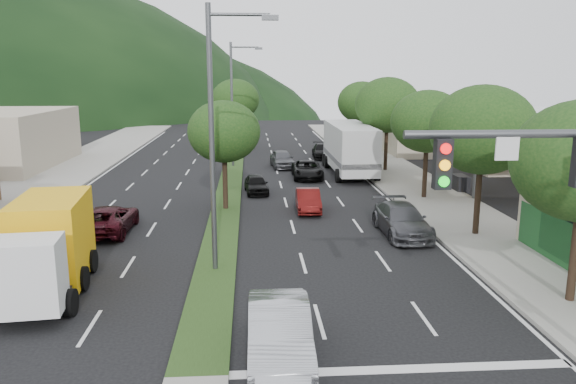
{
  "coord_description": "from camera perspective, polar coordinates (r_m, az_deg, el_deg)",
  "views": [
    {
      "loc": [
        1.42,
        -12.89,
        7.53
      ],
      "look_at": [
        3.12,
        12.06,
        2.25
      ],
      "focal_mm": 35.0,
      "sensor_mm": 36.0,
      "label": 1
    }
  ],
  "objects": [
    {
      "name": "car_queue_e",
      "position": [
        45.99,
        -0.62,
        3.39
      ],
      "size": [
        2.04,
        4.31,
        1.43
      ],
      "primitive_type": "imported",
      "rotation": [
        0.0,
        0.0,
        0.09
      ],
      "color": "#4C4D52",
      "rests_on": "ground"
    },
    {
      "name": "motorhome",
      "position": [
        43.2,
        6.27,
        4.5
      ],
      "size": [
        3.14,
        9.83,
        3.76
      ],
      "rotation": [
        0.0,
        0.0,
        -0.0
      ],
      "color": "#BDBDBD",
      "rests_on": "ground"
    },
    {
      "name": "car_queue_a",
      "position": [
        36.08,
        -3.24,
        0.81
      ],
      "size": [
        1.69,
        3.59,
        1.19
      ],
      "primitive_type": "imported",
      "rotation": [
        0.0,
        0.0,
        0.09
      ],
      "color": "black",
      "rests_on": "ground"
    },
    {
      "name": "car_queue_f",
      "position": [
        51.42,
        3.53,
        4.19
      ],
      "size": [
        2.03,
        4.5,
        1.28
      ],
      "primitive_type": "imported",
      "rotation": [
        0.0,
        0.0,
        -0.06
      ],
      "color": "black",
      "rests_on": "ground"
    },
    {
      "name": "sidewalk_right",
      "position": [
        40.18,
        12.19,
        0.95
      ],
      "size": [
        5.0,
        90.0,
        0.15
      ],
      "primitive_type": "cube",
      "color": "gray",
      "rests_on": "ground"
    },
    {
      "name": "suv_maroon",
      "position": [
        28.46,
        -17.77,
        -2.63
      ],
      "size": [
        2.27,
        4.81,
        1.33
      ],
      "primitive_type": "imported",
      "rotation": [
        0.0,
        0.0,
        3.13
      ],
      "color": "#340B12",
      "rests_on": "ground"
    },
    {
      "name": "tree_med_far",
      "position": [
        56.97,
        -5.38,
        9.33
      ],
      "size": [
        4.8,
        4.8,
        6.94
      ],
      "color": "black",
      "rests_on": "median"
    },
    {
      "name": "tree_r_c",
      "position": [
        34.66,
        14.0,
        6.96
      ],
      "size": [
        4.4,
        4.4,
        6.48
      ],
      "color": "black",
      "rests_on": "sidewalk_right"
    },
    {
      "name": "streetlight_mid",
      "position": [
        45.95,
        -5.47,
        9.43
      ],
      "size": [
        2.6,
        0.25,
        10.0
      ],
      "color": "#47494C",
      "rests_on": "ground"
    },
    {
      "name": "sedan_silver",
      "position": [
        15.38,
        -0.88,
        -14.14
      ],
      "size": [
        1.7,
        4.74,
        1.55
      ],
      "primitive_type": "imported",
      "rotation": [
        0.0,
        0.0,
        -0.01
      ],
      "color": "#A7AAAF",
      "rests_on": "ground"
    },
    {
      "name": "bldg_right_far",
      "position": [
        59.9,
        13.8,
        6.86
      ],
      "size": [
        10.0,
        16.0,
        5.2
      ],
      "primitive_type": "cube",
      "color": "#AFA48B",
      "rests_on": "ground"
    },
    {
      "name": "box_truck",
      "position": [
        21.51,
        -23.2,
        -5.34
      ],
      "size": [
        3.07,
        6.68,
        3.19
      ],
      "rotation": [
        0.0,
        0.0,
        3.25
      ],
      "color": "silver",
      "rests_on": "ground"
    },
    {
      "name": "tree_r_b",
      "position": [
        27.16,
        19.16,
        5.99
      ],
      "size": [
        4.8,
        4.8,
        6.94
      ],
      "color": "black",
      "rests_on": "sidewalk_right"
    },
    {
      "name": "car_queue_b",
      "position": [
        27.26,
        11.48,
        -2.79
      ],
      "size": [
        2.15,
        5.03,
        1.44
      ],
      "primitive_type": "imported",
      "rotation": [
        0.0,
        0.0,
        0.02
      ],
      "color": "#47474B",
      "rests_on": "ground"
    },
    {
      "name": "tree_r_d",
      "position": [
        44.24,
        10.07,
        8.69
      ],
      "size": [
        5.0,
        5.0,
        7.17
      ],
      "color": "black",
      "rests_on": "sidewalk_right"
    },
    {
      "name": "car_queue_c",
      "position": [
        31.35,
        2.06,
        -0.85
      ],
      "size": [
        1.41,
        3.73,
        1.21
      ],
      "primitive_type": "imported",
      "rotation": [
        0.0,
        0.0,
        -0.04
      ],
      "color": "#540F0E",
      "rests_on": "ground"
    },
    {
      "name": "tree_r_e",
      "position": [
        54.01,
        7.51,
        9.02
      ],
      "size": [
        4.6,
        4.6,
        6.71
      ],
      "color": "black",
      "rests_on": "sidewalk_right"
    },
    {
      "name": "sidewalk_left",
      "position": [
        41.23,
        -24.29,
        0.43
      ],
      "size": [
        6.0,
        90.0,
        0.15
      ],
      "primitive_type": "cube",
      "color": "gray",
      "rests_on": "ground"
    },
    {
      "name": "median",
      "position": [
        41.6,
        -5.78,
        1.51
      ],
      "size": [
        1.6,
        56.0,
        0.12
      ],
      "primitive_type": "cube",
      "color": "#203714",
      "rests_on": "ground"
    },
    {
      "name": "streetlight_near",
      "position": [
        21.02,
        -7.23,
        6.5
      ],
      "size": [
        2.6,
        0.25,
        10.0
      ],
      "color": "#47494C",
      "rests_on": "ground"
    },
    {
      "name": "tree_med_near",
      "position": [
        31.08,
        -6.53,
        6.11
      ],
      "size": [
        4.0,
        4.0,
        6.02
      ],
      "color": "black",
      "rests_on": "median"
    },
    {
      "name": "ground",
      "position": [
        15.0,
        -9.27,
        -18.4
      ],
      "size": [
        160.0,
        160.0,
        0.0
      ],
      "primitive_type": "plane",
      "color": "black",
      "rests_on": "ground"
    },
    {
      "name": "car_queue_d",
      "position": [
        41.2,
        1.96,
        2.28
      ],
      "size": [
        2.21,
        4.64,
        1.28
      ],
      "primitive_type": "imported",
      "rotation": [
        0.0,
        0.0,
        -0.02
      ],
      "color": "black",
      "rests_on": "ground"
    },
    {
      "name": "gas_canopy",
      "position": [
        39.18,
        22.95,
        6.76
      ],
      "size": [
        12.2,
        8.2,
        5.25
      ],
      "color": "silver",
      "rests_on": "ground"
    }
  ]
}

